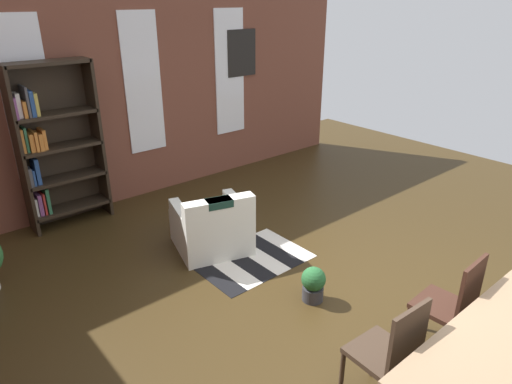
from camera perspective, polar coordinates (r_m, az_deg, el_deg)
name	(u,v)px	position (r m, az deg, el deg)	size (l,w,h in m)	color
ground_plane	(382,332)	(4.40, 15.43, -16.53)	(10.87, 10.87, 0.00)	#372812
back_wall_brick	(142,94)	(6.79, -14.11, 11.82)	(7.49, 0.12, 2.96)	brown
window_pane_0	(28,99)	(6.19, -26.66, 10.40)	(0.55, 0.02, 1.92)	white
window_pane_1	(143,84)	(6.70, -13.95, 12.98)	(0.55, 0.02, 1.92)	white
window_pane_2	(230,73)	(7.50, -3.31, 14.64)	(0.55, 0.02, 1.92)	white
dining_chair_far_left	(391,353)	(3.43, 16.48, -18.71)	(0.42, 0.42, 0.95)	#392A1E
dining_chair_far_right	(452,304)	(4.03, 23.33, -12.72)	(0.42, 0.42, 0.95)	#361E15
bookshelf_tall	(53,145)	(6.17, -24.04, 5.35)	(0.99, 0.33, 2.07)	#2D2319
armchair_white	(212,227)	(5.34, -5.49, -4.44)	(0.99, 0.99, 0.75)	silver
potted_plant_by_shelf	(313,284)	(4.55, 7.18, -11.29)	(0.24, 0.24, 0.36)	#333338
striped_rug	(251,259)	(5.24, -0.58, -8.37)	(1.25, 0.88, 0.01)	black
framed_picture	(241,53)	(7.60, -1.83, 16.98)	(0.56, 0.03, 0.72)	black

